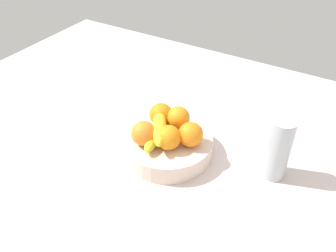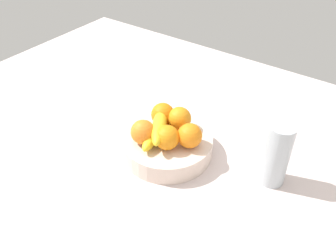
% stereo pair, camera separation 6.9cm
% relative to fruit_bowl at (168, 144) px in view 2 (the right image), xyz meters
% --- Properties ---
extents(ground_plane, '(1.80, 1.40, 0.03)m').
position_rel_fruit_bowl_xyz_m(ground_plane, '(-0.03, -0.00, -0.04)').
color(ground_plane, beige).
extents(fruit_bowl, '(0.27, 0.27, 0.06)m').
position_rel_fruit_bowl_xyz_m(fruit_bowl, '(0.00, 0.00, 0.00)').
color(fruit_bowl, beige).
rests_on(fruit_bowl, ground_plane).
extents(orange_front_left, '(0.07, 0.07, 0.07)m').
position_rel_fruit_bowl_xyz_m(orange_front_left, '(0.07, 0.00, 0.06)').
color(orange_front_left, orange).
rests_on(orange_front_left, fruit_bowl).
extents(orange_front_right, '(0.07, 0.07, 0.07)m').
position_rel_fruit_bowl_xyz_m(orange_front_right, '(0.00, 0.05, 0.06)').
color(orange_front_right, orange).
rests_on(orange_front_right, fruit_bowl).
extents(orange_center, '(0.07, 0.07, 0.07)m').
position_rel_fruit_bowl_xyz_m(orange_center, '(-0.05, 0.04, 0.06)').
color(orange_center, orange).
rests_on(orange_center, fruit_bowl).
extents(orange_back_left, '(0.07, 0.07, 0.07)m').
position_rel_fruit_bowl_xyz_m(orange_back_left, '(-0.04, -0.06, 0.06)').
color(orange_back_left, orange).
rests_on(orange_back_left, fruit_bowl).
extents(orange_back_right, '(0.07, 0.07, 0.07)m').
position_rel_fruit_bowl_xyz_m(orange_back_right, '(0.02, -0.04, 0.06)').
color(orange_back_right, orange).
rests_on(orange_back_right, fruit_bowl).
extents(banana_bunch, '(0.12, 0.18, 0.06)m').
position_rel_fruit_bowl_xyz_m(banana_bunch, '(-0.02, -0.02, 0.06)').
color(banana_bunch, yellow).
rests_on(banana_bunch, fruit_bowl).
extents(thermos_tumbler, '(0.07, 0.07, 0.19)m').
position_rel_fruit_bowl_xyz_m(thermos_tumbler, '(0.30, 0.07, 0.06)').
color(thermos_tumbler, '#B1BDC4').
rests_on(thermos_tumbler, ground_plane).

